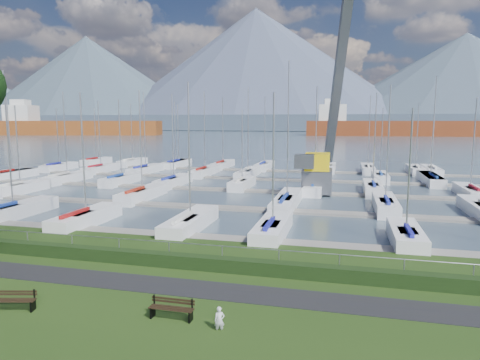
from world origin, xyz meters
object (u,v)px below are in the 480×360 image
(crane, at_px, (323,142))
(person, at_px, (219,317))
(bench_right, at_px, (172,309))
(bench_left, at_px, (14,300))

(crane, bearing_deg, person, -95.05)
(bench_right, distance_m, crane, 33.78)
(person, bearing_deg, bench_left, 161.47)
(bench_left, xyz_separation_m, bench_right, (6.59, 0.85, 0.00))
(bench_left, distance_m, person, 8.68)
(bench_right, xyz_separation_m, person, (2.08, -0.43, 0.10))
(bench_left, height_order, crane, crane)
(bench_left, bearing_deg, bench_right, -6.33)
(bench_right, relative_size, crane, 0.08)
(bench_left, relative_size, bench_right, 1.03)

